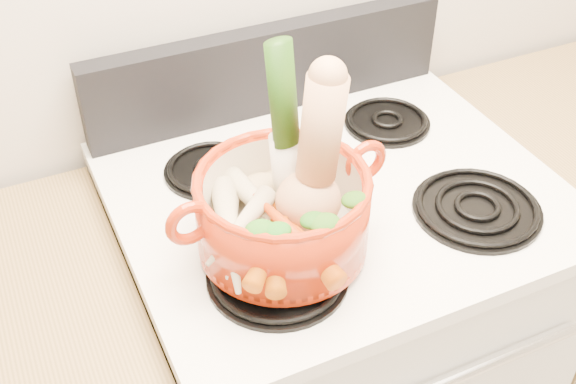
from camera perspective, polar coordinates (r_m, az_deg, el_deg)
name	(u,v)px	position (r m, az deg, el deg)	size (l,w,h in m)	color
stove_body	(327,359)	(1.66, 3.13, -13.01)	(0.76, 0.65, 0.92)	silver
cooktop	(336,194)	(1.32, 3.84, -0.19)	(0.78, 0.67, 0.03)	white
control_backsplash	(269,69)	(1.48, -1.52, 9.67)	(0.76, 0.05, 0.18)	black
burner_front_left	(278,274)	(1.13, -0.83, -6.49)	(0.22, 0.22, 0.02)	black
burner_front_right	(477,207)	(1.29, 14.72, -1.18)	(0.22, 0.22, 0.02)	black
burner_back_left	(211,169)	(1.34, -6.13, 1.86)	(0.17, 0.17, 0.02)	black
burner_back_right	(387,121)	(1.48, 7.85, 5.62)	(0.17, 0.17, 0.02)	black
dutch_oven	(283,213)	(1.12, -0.43, -1.67)	(0.27, 0.27, 0.13)	#A6260A
pot_handle_left	(190,223)	(1.04, -7.79, -2.45)	(0.08, 0.08, 0.02)	#A6260A
pot_handle_right	(366,161)	(1.16, 6.18, 2.47)	(0.08, 0.08, 0.02)	#A6260A
squash	(309,156)	(1.08, 1.70, 2.84)	(0.11, 0.11, 0.27)	tan
leek	(285,130)	(1.10, -0.20, 4.92)	(0.05, 0.05, 0.31)	silver
ginger	(260,187)	(1.20, -2.26, 0.38)	(0.08, 0.06, 0.04)	tan
parsnip_0	(229,217)	(1.14, -4.70, -1.95)	(0.04, 0.04, 0.23)	beige
parsnip_1	(230,234)	(1.10, -4.62, -3.32)	(0.04, 0.04, 0.21)	beige
parsnip_2	(262,204)	(1.14, -2.04, -0.99)	(0.04, 0.04, 0.20)	#EEE6C2
parsnip_3	(239,226)	(1.10, -3.89, -2.69)	(0.04, 0.04, 0.16)	beige
carrot_0	(305,245)	(1.09, 1.36, -4.19)	(0.04, 0.04, 0.18)	#C34A09
carrot_1	(274,256)	(1.07, -1.09, -5.09)	(0.03, 0.03, 0.15)	#C25D09
carrot_2	(307,220)	(1.12, 1.51, -2.26)	(0.03, 0.03, 0.17)	#D35D0A
carrot_3	(269,252)	(1.06, -1.47, -4.76)	(0.03, 0.03, 0.14)	orange
carrot_4	(282,224)	(1.10, -0.46, -2.56)	(0.03, 0.03, 0.15)	#BA3509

